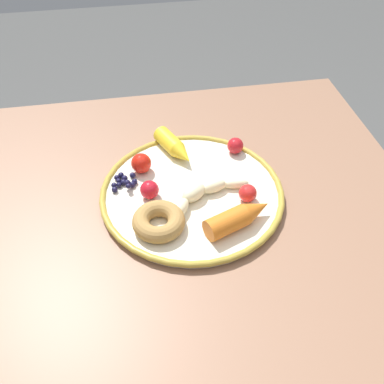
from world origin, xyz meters
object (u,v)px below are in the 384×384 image
Objects in this scene: donut at (159,221)px; tomato_far at (248,193)px; plate at (192,193)px; carrot_orange at (239,217)px; carrot_yellow at (175,147)px; tomato_extra at (141,163)px; dining_table at (171,245)px; tomato_mid at (235,146)px; blueberry_pile at (124,182)px; tomato_near at (150,190)px; banana at (198,198)px.

donut is 0.17m from tomato_far.
plate is 0.10m from donut.
carrot_orange reaches higher than carrot_yellow.
tomato_extra is (-0.07, -0.04, 0.00)m from carrot_yellow.
donut reaches higher than dining_table.
carrot_orange is 0.14m from donut.
carrot_yellow is 2.90× the size of tomato_extra.
tomato_far is at bearing -54.18° from carrot_yellow.
tomato_mid is 0.99× the size of tomato_far.
donut is at bearing -66.11° from blueberry_pile.
blueberry_pile is 1.55× the size of tomato_near.
dining_table is 8.26× the size of carrot_yellow.
blueberry_pile is at bearing 160.01° from tomato_far.
carrot_yellow is at bearing 172.65° from tomato_mid.
tomato_near is at bearing 148.41° from dining_table.
plate reaches higher than dining_table.
donut is 0.13m from blueberry_pile.
tomato_near is at bearing 167.53° from tomato_far.
banana is at bearing -78.53° from plate.
tomato_mid is 0.14m from tomato_far.
carrot_orange is 1.44× the size of donut.
carrot_yellow is at bearing 125.82° from tomato_far.
plate is 6.41× the size of blueberry_pile.
dining_table is 0.24m from tomato_mid.
carrot_orange reaches higher than blueberry_pile.
tomato_far reaches higher than plate.
tomato_near is (-0.01, 0.08, 0.00)m from donut.
tomato_far is at bearing -7.73° from dining_table.
dining_table is at bearing -66.92° from tomato_extra.
tomato_far is (0.03, 0.06, -0.00)m from carrot_orange.
carrot_yellow is 2.13× the size of blueberry_pile.
carrot_orange is 1.15× the size of carrot_yellow.
carrot_yellow is 3.43× the size of tomato_far.
tomato_far is at bearing -31.58° from tomato_extra.
plate is 0.13m from blueberry_pile.
tomato_mid is (0.12, -0.02, -0.00)m from carrot_yellow.
banana is 0.14m from tomato_extra.
dining_table is 5.38× the size of banana.
tomato_extra is at bearing 148.42° from tomato_far.
dining_table is at bearing -142.32° from tomato_mid.
tomato_extra is at bearing -149.36° from carrot_yellow.
carrot_yellow is 3.30× the size of tomato_near.
tomato_extra reaches higher than donut.
carrot_orange is 0.23m from blueberry_pile.
tomato_near is at bearing -42.61° from blueberry_pile.
tomato_far is (0.10, -0.04, 0.02)m from plate.
banana is 0.15m from carrot_yellow.
dining_table is 28.52× the size of tomato_mid.
dining_table is 2.74× the size of plate.
tomato_extra reaches higher than carrot_yellow.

